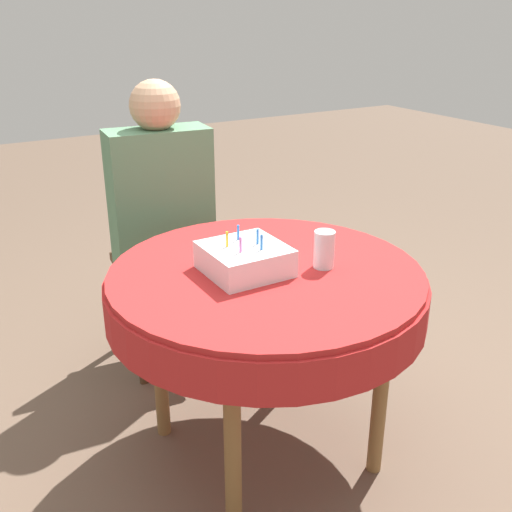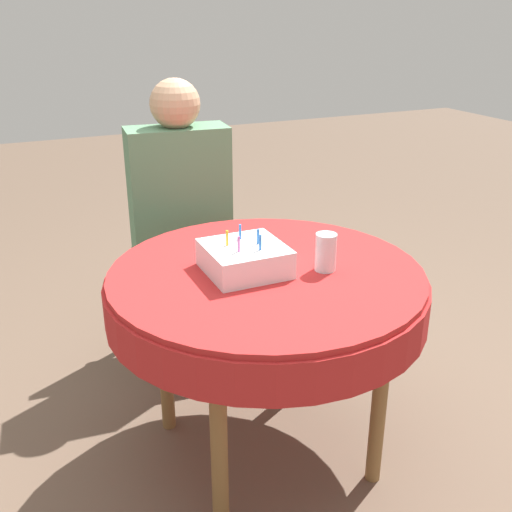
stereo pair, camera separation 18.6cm
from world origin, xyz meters
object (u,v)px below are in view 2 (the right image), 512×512
person (181,199)px  birthday_cake (245,258)px  drinking_glass (326,252)px  chair (179,245)px

person → birthday_cake: bearing=-86.0°
person → drinking_glass: size_ratio=10.17×
person → chair: bearing=90.0°
person → birthday_cake: person is taller
birthday_cake → drinking_glass: 0.26m
person → birthday_cake: 0.73m
person → birthday_cake: size_ratio=5.10×
chair → birthday_cake: size_ratio=3.80×
chair → drinking_glass: size_ratio=7.58×
person → drinking_glass: bearing=-69.7°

